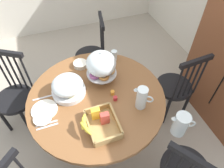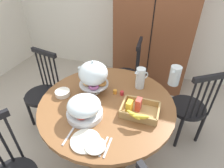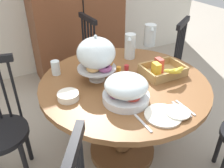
{
  "view_description": "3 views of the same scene",
  "coord_description": "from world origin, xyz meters",
  "px_view_note": "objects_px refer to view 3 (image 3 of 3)",
  "views": [
    {
      "loc": [
        1.14,
        -0.31,
        2.14
      ],
      "look_at": [
        0.01,
        0.1,
        0.84
      ],
      "focal_mm": 32.24,
      "sensor_mm": 36.0,
      "label": 1
    },
    {
      "loc": [
        0.46,
        -1.25,
        1.85
      ],
      "look_at": [
        0.01,
        0.1,
        0.84
      ],
      "focal_mm": 29.46,
      "sensor_mm": 36.0,
      "label": 2
    },
    {
      "loc": [
        -0.74,
        -1.34,
        1.62
      ],
      "look_at": [
        -0.09,
        -0.05,
        0.74
      ],
      "focal_mm": 38.08,
      "sensor_mm": 36.0,
      "label": 3
    }
  ],
  "objects_px": {
    "wooden_armoire": "(75,1)",
    "cereal_basket": "(163,70)",
    "windsor_chair_host_seat": "(164,66)",
    "cereal_bowl": "(68,96)",
    "orange_juice_pitcher": "(130,47)",
    "china_plate_small": "(178,112)",
    "windsor_chair_by_cabinet": "(0,131)",
    "china_plate_large": "(163,115)",
    "fruit_platter_covered": "(126,89)",
    "milk_pitcher": "(150,36)",
    "windsor_chair_near_window": "(79,66)",
    "drinking_glass": "(56,68)",
    "pastry_stand_with_dome": "(96,55)",
    "dining_table": "(123,104)"
  },
  "relations": [
    {
      "from": "orange_juice_pitcher",
      "to": "china_plate_large",
      "type": "relative_size",
      "value": 0.98
    },
    {
      "from": "orange_juice_pitcher",
      "to": "cereal_basket",
      "type": "height_order",
      "value": "orange_juice_pitcher"
    },
    {
      "from": "pastry_stand_with_dome",
      "to": "china_plate_small",
      "type": "distance_m",
      "value": 0.67
    },
    {
      "from": "drinking_glass",
      "to": "wooden_armoire",
      "type": "bearing_deg",
      "value": 63.93
    },
    {
      "from": "fruit_platter_covered",
      "to": "windsor_chair_host_seat",
      "type": "bearing_deg",
      "value": 38.6
    },
    {
      "from": "windsor_chair_host_seat",
      "to": "china_plate_small",
      "type": "height_order",
      "value": "windsor_chair_host_seat"
    },
    {
      "from": "windsor_chair_by_cabinet",
      "to": "cereal_bowl",
      "type": "relative_size",
      "value": 6.96
    },
    {
      "from": "cereal_basket",
      "to": "china_plate_small",
      "type": "relative_size",
      "value": 2.11
    },
    {
      "from": "windsor_chair_near_window",
      "to": "china_plate_small",
      "type": "distance_m",
      "value": 1.44
    },
    {
      "from": "drinking_glass",
      "to": "orange_juice_pitcher",
      "type": "bearing_deg",
      "value": -0.06
    },
    {
      "from": "fruit_platter_covered",
      "to": "china_plate_small",
      "type": "distance_m",
      "value": 0.34
    },
    {
      "from": "milk_pitcher",
      "to": "wooden_armoire",
      "type": "bearing_deg",
      "value": 109.19
    },
    {
      "from": "dining_table",
      "to": "cereal_bowl",
      "type": "height_order",
      "value": "cereal_bowl"
    },
    {
      "from": "dining_table",
      "to": "cereal_basket",
      "type": "bearing_deg",
      "value": -11.29
    },
    {
      "from": "china_plate_large",
      "to": "cereal_bowl",
      "type": "distance_m",
      "value": 0.61
    },
    {
      "from": "fruit_platter_covered",
      "to": "milk_pitcher",
      "type": "relative_size",
      "value": 1.47
    },
    {
      "from": "wooden_armoire",
      "to": "cereal_basket",
      "type": "relative_size",
      "value": 6.2
    },
    {
      "from": "dining_table",
      "to": "china_plate_large",
      "type": "bearing_deg",
      "value": -89.8
    },
    {
      "from": "china_plate_small",
      "to": "cereal_basket",
      "type": "bearing_deg",
      "value": 63.1
    },
    {
      "from": "pastry_stand_with_dome",
      "to": "china_plate_large",
      "type": "distance_m",
      "value": 0.62
    },
    {
      "from": "cereal_bowl",
      "to": "orange_juice_pitcher",
      "type": "bearing_deg",
      "value": 28.15
    },
    {
      "from": "windsor_chair_near_window",
      "to": "pastry_stand_with_dome",
      "type": "relative_size",
      "value": 2.83
    },
    {
      "from": "milk_pitcher",
      "to": "cereal_bowl",
      "type": "bearing_deg",
      "value": -152.1
    },
    {
      "from": "milk_pitcher",
      "to": "dining_table",
      "type": "bearing_deg",
      "value": -138.74
    },
    {
      "from": "windsor_chair_host_seat",
      "to": "cereal_bowl",
      "type": "xyz_separation_m",
      "value": [
        -1.21,
        -0.53,
        0.31
      ]
    },
    {
      "from": "windsor_chair_host_seat",
      "to": "milk_pitcher",
      "type": "bearing_deg",
      "value": -179.94
    },
    {
      "from": "windsor_chair_by_cabinet",
      "to": "cereal_basket",
      "type": "height_order",
      "value": "windsor_chair_by_cabinet"
    },
    {
      "from": "milk_pitcher",
      "to": "china_plate_large",
      "type": "bearing_deg",
      "value": -120.43
    },
    {
      "from": "windsor_chair_host_seat",
      "to": "cereal_bowl",
      "type": "height_order",
      "value": "windsor_chair_host_seat"
    },
    {
      "from": "cereal_basket",
      "to": "cereal_bowl",
      "type": "height_order",
      "value": "cereal_basket"
    },
    {
      "from": "fruit_platter_covered",
      "to": "cereal_bowl",
      "type": "distance_m",
      "value": 0.38
    },
    {
      "from": "china_plate_large",
      "to": "china_plate_small",
      "type": "bearing_deg",
      "value": -15.31
    },
    {
      "from": "orange_juice_pitcher",
      "to": "china_plate_small",
      "type": "distance_m",
      "value": 0.82
    },
    {
      "from": "cereal_basket",
      "to": "orange_juice_pitcher",
      "type": "bearing_deg",
      "value": 99.6
    },
    {
      "from": "cereal_basket",
      "to": "dining_table",
      "type": "bearing_deg",
      "value": 168.71
    },
    {
      "from": "windsor_chair_host_seat",
      "to": "drinking_glass",
      "type": "bearing_deg",
      "value": -172.08
    },
    {
      "from": "cereal_basket",
      "to": "china_plate_large",
      "type": "distance_m",
      "value": 0.5
    },
    {
      "from": "fruit_platter_covered",
      "to": "orange_juice_pitcher",
      "type": "xyz_separation_m",
      "value": [
        0.35,
        0.54,
        0.01
      ]
    },
    {
      "from": "wooden_armoire",
      "to": "china_plate_large",
      "type": "height_order",
      "value": "wooden_armoire"
    },
    {
      "from": "wooden_armoire",
      "to": "windsor_chair_host_seat",
      "type": "relative_size",
      "value": 2.01
    },
    {
      "from": "wooden_armoire",
      "to": "cereal_basket",
      "type": "height_order",
      "value": "wooden_armoire"
    },
    {
      "from": "orange_juice_pitcher",
      "to": "windsor_chair_host_seat",
      "type": "bearing_deg",
      "value": 17.13
    },
    {
      "from": "dining_table",
      "to": "drinking_glass",
      "type": "xyz_separation_m",
      "value": [
        -0.41,
        0.32,
        0.26
      ]
    },
    {
      "from": "pastry_stand_with_dome",
      "to": "fruit_platter_covered",
      "type": "height_order",
      "value": "pastry_stand_with_dome"
    },
    {
      "from": "milk_pitcher",
      "to": "cereal_bowl",
      "type": "height_order",
      "value": "milk_pitcher"
    },
    {
      "from": "dining_table",
      "to": "cereal_basket",
      "type": "height_order",
      "value": "cereal_basket"
    },
    {
      "from": "cereal_basket",
      "to": "wooden_armoire",
      "type": "bearing_deg",
      "value": 94.06
    },
    {
      "from": "china_plate_large",
      "to": "windsor_chair_near_window",
      "type": "bearing_deg",
      "value": 91.63
    },
    {
      "from": "orange_juice_pitcher",
      "to": "pastry_stand_with_dome",
      "type": "bearing_deg",
      "value": -151.99
    },
    {
      "from": "china_plate_small",
      "to": "china_plate_large",
      "type": "bearing_deg",
      "value": 164.69
    }
  ]
}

